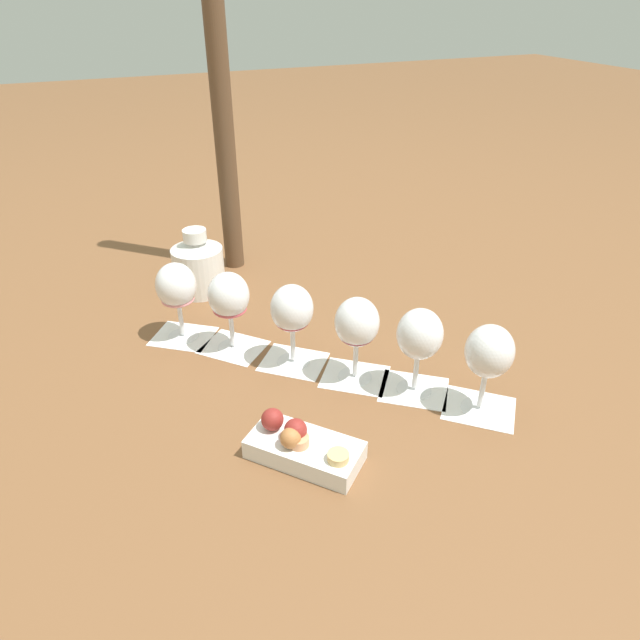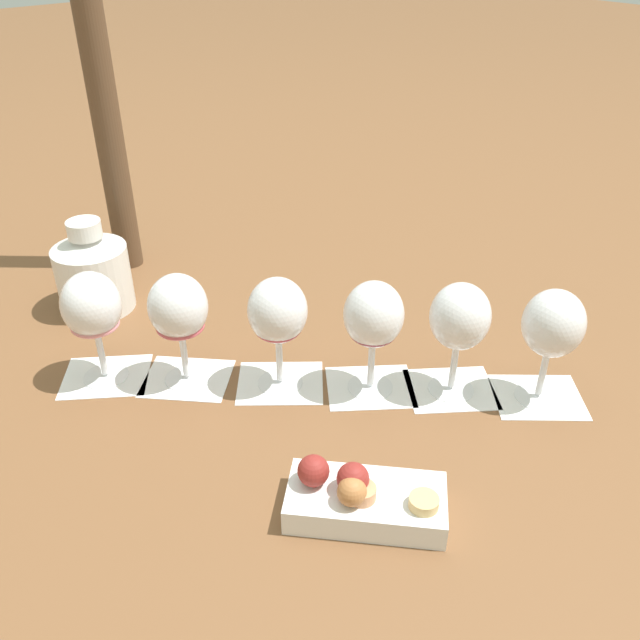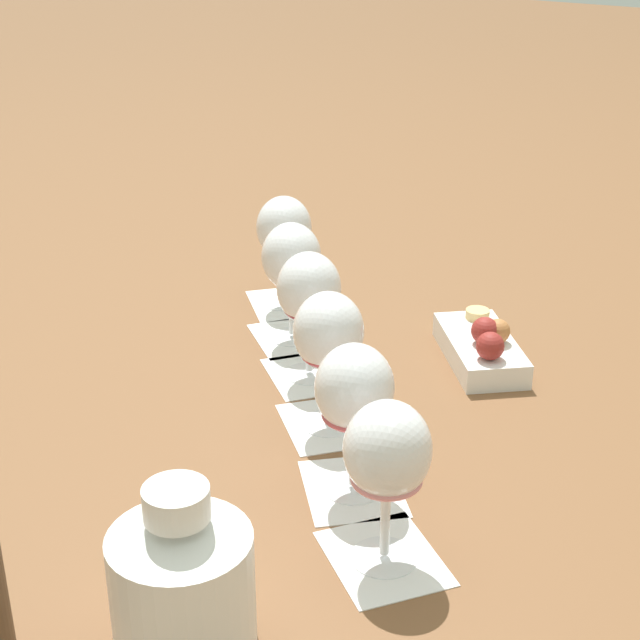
% 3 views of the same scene
% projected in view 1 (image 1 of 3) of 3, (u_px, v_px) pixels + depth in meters
% --- Properties ---
extents(ground_plane, '(8.00, 8.00, 0.00)m').
position_uv_depth(ground_plane, '(321.00, 369.00, 1.08)').
color(ground_plane, brown).
extents(tasting_card_0, '(0.15, 0.15, 0.00)m').
position_uv_depth(tasting_card_0, '(183.00, 336.00, 1.18)').
color(tasting_card_0, white).
rests_on(tasting_card_0, ground_plane).
extents(tasting_card_1, '(0.15, 0.15, 0.00)m').
position_uv_depth(tasting_card_1, '(233.00, 347.00, 1.15)').
color(tasting_card_1, white).
rests_on(tasting_card_1, ground_plane).
extents(tasting_card_2, '(0.15, 0.15, 0.00)m').
position_uv_depth(tasting_card_2, '(293.00, 362.00, 1.10)').
color(tasting_card_2, white).
rests_on(tasting_card_2, ground_plane).
extents(tasting_card_3, '(0.15, 0.15, 0.00)m').
position_uv_depth(tasting_card_3, '(355.00, 377.00, 1.06)').
color(tasting_card_3, white).
rests_on(tasting_card_3, ground_plane).
extents(tasting_card_4, '(0.15, 0.15, 0.00)m').
position_uv_depth(tasting_card_4, '(414.00, 390.00, 1.03)').
color(tasting_card_4, white).
rests_on(tasting_card_4, ground_plane).
extents(tasting_card_5, '(0.15, 0.15, 0.00)m').
position_uv_depth(tasting_card_5, '(479.00, 408.00, 0.98)').
color(tasting_card_5, white).
rests_on(tasting_card_5, ground_plane).
extents(wine_glass_0, '(0.08, 0.08, 0.16)m').
position_uv_depth(wine_glass_0, '(176.00, 289.00, 1.13)').
color(wine_glass_0, white).
rests_on(wine_glass_0, tasting_card_0).
extents(wine_glass_1, '(0.08, 0.08, 0.16)m').
position_uv_depth(wine_glass_1, '(229.00, 299.00, 1.09)').
color(wine_glass_1, white).
rests_on(wine_glass_1, tasting_card_1).
extents(wine_glass_2, '(0.08, 0.08, 0.16)m').
position_uv_depth(wine_glass_2, '(292.00, 312.00, 1.05)').
color(wine_glass_2, white).
rests_on(wine_glass_2, tasting_card_2).
extents(wine_glass_3, '(0.08, 0.08, 0.16)m').
position_uv_depth(wine_glass_3, '(357.00, 326.00, 1.01)').
color(wine_glass_3, white).
rests_on(wine_glass_3, tasting_card_3).
extents(wine_glass_4, '(0.08, 0.08, 0.16)m').
position_uv_depth(wine_glass_4, '(419.00, 338.00, 0.97)').
color(wine_glass_4, white).
rests_on(wine_glass_4, tasting_card_4).
extents(wine_glass_5, '(0.08, 0.08, 0.16)m').
position_uv_depth(wine_glass_5, '(489.00, 355.00, 0.93)').
color(wine_glass_5, white).
rests_on(wine_glass_5, tasting_card_5).
extents(ceramic_vase, '(0.12, 0.12, 0.15)m').
position_uv_depth(ceramic_vase, '(198.00, 265.00, 1.32)').
color(ceramic_vase, white).
rests_on(ceramic_vase, ground_plane).
extents(snack_dish, '(0.18, 0.19, 0.07)m').
position_uv_depth(snack_dish, '(302.00, 446.00, 0.87)').
color(snack_dish, white).
rests_on(snack_dish, ground_plane).
extents(umbrella_pole, '(0.05, 0.05, 0.84)m').
position_uv_depth(umbrella_pole, '(221.00, 93.00, 1.27)').
color(umbrella_pole, brown).
rests_on(umbrella_pole, ground_plane).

